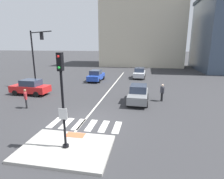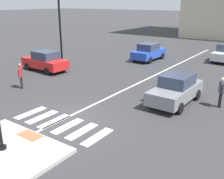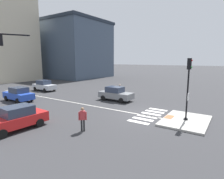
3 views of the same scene
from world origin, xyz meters
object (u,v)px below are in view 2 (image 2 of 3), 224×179
(traffic_light_mast, at_px, (62,13))
(pedestrian_at_curb_left, at_px, (21,74))
(car_blue_westbound_distant, at_px, (149,52))
(pedestrian_waiting_far_side, at_px, (222,90))
(car_grey_eastbound_mid, at_px, (176,89))
(car_red_cross_left, at_px, (45,61))

(traffic_light_mast, relative_size, pedestrian_at_curb_left, 4.14)
(car_blue_westbound_distant, bearing_deg, pedestrian_waiting_far_side, -43.89)
(pedestrian_at_curb_left, height_order, pedestrian_waiting_far_side, same)
(traffic_light_mast, height_order, pedestrian_at_curb_left, traffic_light_mast)
(car_grey_eastbound_mid, xyz_separation_m, pedestrian_waiting_far_side, (2.22, 0.79, 0.17))
(car_blue_westbound_distant, relative_size, pedestrian_waiting_far_side, 2.47)
(traffic_light_mast, height_order, car_grey_eastbound_mid, traffic_light_mast)
(traffic_light_mast, relative_size, pedestrian_waiting_far_side, 4.14)
(car_blue_westbound_distant, bearing_deg, car_red_cross_left, -120.25)
(pedestrian_waiting_far_side, bearing_deg, car_blue_westbound_distant, 136.11)
(pedestrian_waiting_far_side, bearing_deg, pedestrian_at_curb_left, -160.21)
(car_grey_eastbound_mid, bearing_deg, car_red_cross_left, 176.56)
(traffic_light_mast, relative_size, car_grey_eastbound_mid, 1.67)
(car_blue_westbound_distant, relative_size, car_grey_eastbound_mid, 1.00)
(traffic_light_mast, bearing_deg, car_grey_eastbound_mid, -16.63)
(car_red_cross_left, distance_m, pedestrian_at_curb_left, 4.66)
(pedestrian_waiting_far_side, bearing_deg, car_red_cross_left, -179.62)
(car_blue_westbound_distant, xyz_separation_m, pedestrian_at_curb_left, (-2.69, -12.61, 0.17))
(traffic_light_mast, xyz_separation_m, pedestrian_at_curb_left, (3.19, -7.08, -3.49))
(traffic_light_mast, bearing_deg, car_red_cross_left, -73.68)
(car_grey_eastbound_mid, relative_size, pedestrian_waiting_far_side, 2.48)
(car_red_cross_left, distance_m, pedestrian_waiting_far_side, 13.81)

